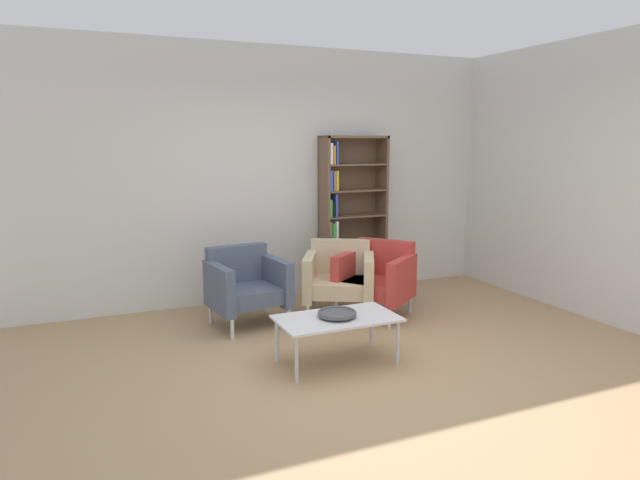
{
  "coord_description": "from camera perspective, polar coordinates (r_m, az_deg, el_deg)",
  "views": [
    {
      "loc": [
        -2.05,
        -3.75,
        1.83
      ],
      "look_at": [
        -0.06,
        0.84,
        0.95
      ],
      "focal_mm": 31.41,
      "sensor_mm": 36.0,
      "label": 1
    }
  ],
  "objects": [
    {
      "name": "ground_plane",
      "position": [
        4.65,
        4.95,
        -13.23
      ],
      "size": [
        8.32,
        8.32,
        0.0
      ],
      "primitive_type": "plane",
      "color": "tan"
    },
    {
      "name": "coffee_table_low",
      "position": [
        4.68,
        1.75,
        -8.23
      ],
      "size": [
        1.0,
        0.56,
        0.4
      ],
      "color": "silver",
      "rests_on": "ground_plane"
    },
    {
      "name": "armchair_corner_red",
      "position": [
        5.95,
        1.98,
        -3.78
      ],
      "size": [
        0.93,
        0.9,
        0.78
      ],
      "rotation": [
        0.0,
        0.0,
        -0.49
      ],
      "color": "#C6B289",
      "rests_on": "ground_plane"
    },
    {
      "name": "bookshelf_tall",
      "position": [
        6.76,
        2.8,
        2.24
      ],
      "size": [
        0.8,
        0.3,
        1.9
      ],
      "color": "brown",
      "rests_on": "ground_plane"
    },
    {
      "name": "armchair_near_window",
      "position": [
        5.69,
        -7.57,
        -4.51
      ],
      "size": [
        0.8,
        0.74,
        0.78
      ],
      "rotation": [
        0.0,
        0.0,
        0.13
      ],
      "color": "#4C566B",
      "rests_on": "ground_plane"
    },
    {
      "name": "armchair_by_bookshelf",
      "position": [
        5.98,
        5.78,
        -3.76
      ],
      "size": [
        0.94,
        0.95,
        0.78
      ],
      "rotation": [
        0.0,
        0.0,
        -0.92
      ],
      "color": "#B73833",
      "rests_on": "ground_plane"
    },
    {
      "name": "plaster_back_panel",
      "position": [
        6.55,
        -5.18,
        6.62
      ],
      "size": [
        6.4,
        0.12,
        2.9
      ],
      "primitive_type": "cube",
      "color": "silver",
      "rests_on": "ground_plane"
    },
    {
      "name": "decorative_bowl",
      "position": [
        4.66,
        1.76,
        -7.45
      ],
      "size": [
        0.32,
        0.32,
        0.05
      ],
      "color": "#4C4C51",
      "rests_on": "coffee_table_low"
    },
    {
      "name": "plaster_right_partition",
      "position": [
        6.57,
        25.11,
        5.73
      ],
      "size": [
        0.12,
        5.2,
        2.9
      ],
      "primitive_type": "cube",
      "color": "silver",
      "rests_on": "ground_plane"
    }
  ]
}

